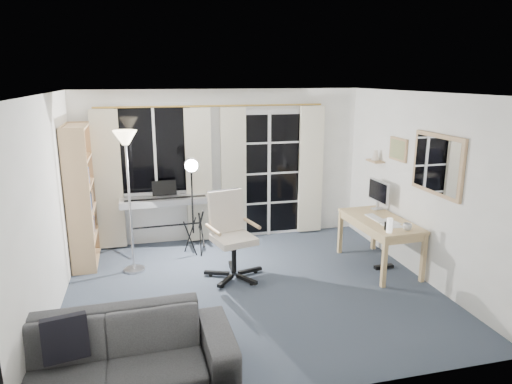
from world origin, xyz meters
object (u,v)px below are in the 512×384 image
mug (407,226)px  studio_light (192,176)px  keyboard_piano (166,202)px  torchiere_lamp (127,160)px  desk (380,225)px  monitor (378,192)px  office_chair (229,227)px  sofa (104,347)px  bookshelf (79,200)px

mug → studio_light: bearing=149.4°
keyboard_piano → mug: bearing=-35.4°
torchiere_lamp → desk: bearing=-11.3°
mug → monitor: bearing=84.2°
desk → mug: mug is taller
keyboard_piano → studio_light: 0.71m
mug → desk: bearing=101.3°
torchiere_lamp → mug: size_ratio=17.01×
office_chair → sofa: size_ratio=0.53×
office_chair → monitor: office_chair is taller
torchiere_lamp → monitor: (3.51, -0.21, -0.60)m
bookshelf → sofa: bearing=-81.8°
desk → mug: (0.10, -0.50, 0.14)m
torchiere_lamp → keyboard_piano: bearing=56.3°
mug → sofa: (-3.60, -1.34, -0.33)m
monitor → mug: monitor is taller
office_chair → bookshelf: bearing=141.5°
keyboard_piano → office_chair: (0.76, -1.16, -0.08)m
bookshelf → studio_light: (1.55, -0.10, 0.27)m
office_chair → desk: size_ratio=0.87×
desk → monitor: bearing=64.0°
studio_light → monitor: size_ratio=3.02×
desk → sofa: sofa is taller
torchiere_lamp → desk: (3.31, -0.66, -0.94)m
studio_light → desk: size_ratio=1.15×
monitor → mug: (-0.10, -0.95, -0.20)m
keyboard_piano → torchiere_lamp: bearing=-125.9°
office_chair → mug: size_ratio=10.05×
keyboard_piano → mug: (2.92, -1.91, 0.00)m
studio_light → sofa: size_ratio=0.70×
office_chair → monitor: size_ratio=2.29×
bookshelf → desk: (4.00, -1.12, -0.33)m
monitor → sofa: (-3.70, -2.29, -0.53)m
bookshelf → mug: bookshelf is taller
monitor → keyboard_piano: bearing=160.1°
studio_light → desk: studio_light is taller
keyboard_piano → studio_light: size_ratio=0.91×
bookshelf → office_chair: (1.95, -0.87, -0.26)m
keyboard_piano → studio_light: (0.37, -0.39, 0.46)m
mug → sofa: sofa is taller
monitor → sofa: bearing=-150.6°
torchiere_lamp → desk: size_ratio=1.47×
keyboard_piano → mug: keyboard_piano is taller
bookshelf → keyboard_piano: 1.24m
studio_light → desk: bearing=-19.3°
studio_light → sofa: bearing=-107.1°
torchiere_lamp → studio_light: (0.86, 0.35, -0.34)m
office_chair → desk: office_chair is taller
keyboard_piano → desk: 3.15m
desk → sofa: 3.96m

